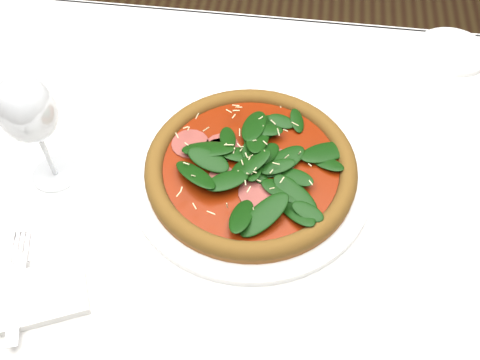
# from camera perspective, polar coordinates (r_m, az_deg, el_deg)

# --- Properties ---
(ground) EXTENTS (6.00, 6.00, 0.00)m
(ground) POSITION_cam_1_polar(r_m,az_deg,el_deg) (1.46, -2.38, -18.00)
(ground) COLOR brown
(ground) RESTS_ON ground
(dining_table) EXTENTS (1.21, 0.81, 0.75)m
(dining_table) POSITION_cam_1_polar(r_m,az_deg,el_deg) (0.87, -3.80, -3.92)
(dining_table) COLOR silver
(dining_table) RESTS_ON ground
(plate) EXTENTS (0.35, 0.35, 0.02)m
(plate) POSITION_cam_1_polar(r_m,az_deg,el_deg) (0.78, 1.14, 0.72)
(plate) COLOR white
(plate) RESTS_ON dining_table
(pizza) EXTENTS (0.39, 0.39, 0.04)m
(pizza) POSITION_cam_1_polar(r_m,az_deg,el_deg) (0.77, 1.17, 1.65)
(pizza) COLOR #975A24
(pizza) RESTS_ON plate
(wine_glass) EXTENTS (0.08, 0.08, 0.19)m
(wine_glass) POSITION_cam_1_polar(r_m,az_deg,el_deg) (0.74, -21.67, 6.74)
(wine_glass) COLOR silver
(wine_glass) RESTS_ON dining_table
(napkin) EXTENTS (0.18, 0.14, 0.01)m
(napkin) POSITION_cam_1_polar(r_m,az_deg,el_deg) (0.73, -22.51, -11.82)
(napkin) COLOR silver
(napkin) RESTS_ON dining_table
(fork) EXTENTS (0.06, 0.16, 0.00)m
(fork) POSITION_cam_1_polar(r_m,az_deg,el_deg) (0.74, -22.51, -9.52)
(fork) COLOR silver
(fork) RESTS_ON napkin
(saucer_far) EXTENTS (0.13, 0.13, 0.01)m
(saucer_far) POSITION_cam_1_polar(r_m,az_deg,el_deg) (1.05, 21.73, 12.68)
(saucer_far) COLOR white
(saucer_far) RESTS_ON dining_table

